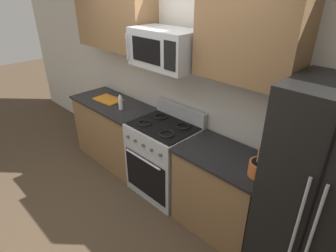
# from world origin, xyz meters

# --- Properties ---
(ground_plane) EXTENTS (16.00, 16.00, 0.00)m
(ground_plane) POSITION_xyz_m (0.00, 0.00, 0.00)
(ground_plane) COLOR #473828
(wall_back) EXTENTS (8.00, 0.10, 2.60)m
(wall_back) POSITION_xyz_m (0.00, 1.03, 1.30)
(wall_back) COLOR beige
(wall_back) RESTS_ON ground
(counter_left) EXTENTS (1.27, 0.61, 0.91)m
(counter_left) POSITION_xyz_m (-1.03, 0.66, 0.46)
(counter_left) COLOR olive
(counter_left) RESTS_ON ground
(range_oven) EXTENTS (0.76, 0.65, 1.09)m
(range_oven) POSITION_xyz_m (-0.00, 0.66, 0.47)
(range_oven) COLOR #B2B5BA
(range_oven) RESTS_ON ground
(counter_right) EXTENTS (0.93, 0.61, 0.91)m
(counter_right) POSITION_xyz_m (0.85, 0.66, 0.46)
(counter_right) COLOR olive
(counter_right) RESTS_ON ground
(refrigerator) EXTENTS (0.83, 0.72, 1.82)m
(refrigerator) POSITION_xyz_m (1.75, 0.64, 0.91)
(refrigerator) COLOR black
(refrigerator) RESTS_ON ground
(microwave) EXTENTS (0.73, 0.44, 0.38)m
(microwave) POSITION_xyz_m (-0.00, 0.68, 1.79)
(microwave) COLOR #B2B5BA
(upper_cabinets_left) EXTENTS (1.26, 0.34, 0.79)m
(upper_cabinets_left) POSITION_xyz_m (-1.03, 0.81, 2.01)
(upper_cabinets_left) COLOR olive
(upper_cabinets_right) EXTENTS (0.92, 0.34, 0.79)m
(upper_cabinets_right) POSITION_xyz_m (0.86, 0.81, 2.01)
(upper_cabinets_right) COLOR olive
(utensil_crock) EXTENTS (0.19, 0.19, 0.34)m
(utensil_crock) POSITION_xyz_m (1.24, 0.60, 0.98)
(utensil_crock) COLOR #D1662D
(utensil_crock) RESTS_ON counter_right
(cutting_board) EXTENTS (0.41, 0.29, 0.02)m
(cutting_board) POSITION_xyz_m (-1.13, 0.66, 0.92)
(cutting_board) COLOR orange
(cutting_board) RESTS_ON counter_left
(bottle_vinegar) EXTENTS (0.06, 0.06, 0.23)m
(bottle_vinegar) POSITION_xyz_m (-0.74, 0.60, 1.02)
(bottle_vinegar) COLOR silver
(bottle_vinegar) RESTS_ON counter_left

